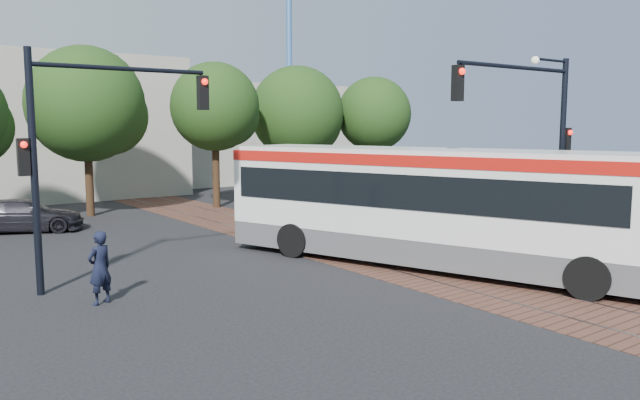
{
  "coord_description": "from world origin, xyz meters",
  "views": [
    {
      "loc": [
        -12.89,
        -12.14,
        4.18
      ],
      "look_at": [
        -0.29,
        4.84,
        1.6
      ],
      "focal_mm": 35.0,
      "sensor_mm": 36.0,
      "label": 1
    }
  ],
  "objects_px": {
    "signal_pole_main": "(540,125)",
    "parked_car": "(24,216)",
    "city_bus": "(429,201)",
    "signal_pole_left": "(81,137)",
    "traffic_island": "(555,245)",
    "officer": "(100,268)"
  },
  "relations": [
    {
      "from": "officer",
      "to": "signal_pole_main",
      "type": "bearing_deg",
      "value": 144.35
    },
    {
      "from": "signal_pole_main",
      "to": "parked_car",
      "type": "xyz_separation_m",
      "value": [
        -11.72,
        14.86,
        -3.52
      ]
    },
    {
      "from": "city_bus",
      "to": "traffic_island",
      "type": "relative_size",
      "value": 2.52
    },
    {
      "from": "signal_pole_left",
      "to": "officer",
      "type": "xyz_separation_m",
      "value": [
        -0.19,
        -1.7,
        -3.0
      ]
    },
    {
      "from": "signal_pole_left",
      "to": "officer",
      "type": "height_order",
      "value": "signal_pole_left"
    },
    {
      "from": "signal_pole_left",
      "to": "parked_car",
      "type": "relative_size",
      "value": 1.36
    },
    {
      "from": "parked_car",
      "to": "signal_pole_main",
      "type": "bearing_deg",
      "value": -119.21
    },
    {
      "from": "city_bus",
      "to": "traffic_island",
      "type": "xyz_separation_m",
      "value": [
        4.29,
        -1.43,
        -1.6
      ]
    },
    {
      "from": "traffic_island",
      "to": "signal_pole_left",
      "type": "height_order",
      "value": "signal_pole_left"
    },
    {
      "from": "signal_pole_left",
      "to": "traffic_island",
      "type": "bearing_deg",
      "value": -20.36
    },
    {
      "from": "traffic_island",
      "to": "signal_pole_left",
      "type": "xyz_separation_m",
      "value": [
        -13.19,
        4.89,
        3.54
      ]
    },
    {
      "from": "traffic_island",
      "to": "officer",
      "type": "relative_size",
      "value": 3.01
    },
    {
      "from": "traffic_island",
      "to": "signal_pole_left",
      "type": "distance_m",
      "value": 14.5
    },
    {
      "from": "signal_pole_main",
      "to": "signal_pole_left",
      "type": "distance_m",
      "value": 13.14
    },
    {
      "from": "traffic_island",
      "to": "officer",
      "type": "bearing_deg",
      "value": 166.59
    },
    {
      "from": "traffic_island",
      "to": "parked_car",
      "type": "xyz_separation_m",
      "value": [
        -12.68,
        14.95,
        0.31
      ]
    },
    {
      "from": "traffic_island",
      "to": "parked_car",
      "type": "height_order",
      "value": "parked_car"
    },
    {
      "from": "officer",
      "to": "parked_car",
      "type": "xyz_separation_m",
      "value": [
        0.7,
        11.76,
        -0.23
      ]
    },
    {
      "from": "traffic_island",
      "to": "parked_car",
      "type": "relative_size",
      "value": 1.18
    },
    {
      "from": "traffic_island",
      "to": "signal_pole_main",
      "type": "xyz_separation_m",
      "value": [
        -0.96,
        0.09,
        3.83
      ]
    },
    {
      "from": "parked_car",
      "to": "city_bus",
      "type": "bearing_deg",
      "value": -125.66
    },
    {
      "from": "signal_pole_main",
      "to": "parked_car",
      "type": "distance_m",
      "value": 19.25
    }
  ]
}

